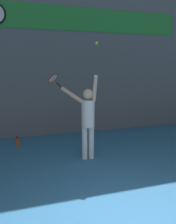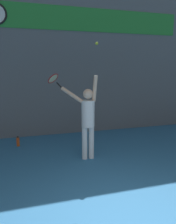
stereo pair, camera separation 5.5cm
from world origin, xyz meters
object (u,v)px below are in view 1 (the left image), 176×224
(tennis_ball, at_px, (97,43))
(water_bottle, at_px, (17,142))
(tennis_player, at_px, (88,117))
(tennis_racket, at_px, (53,79))

(tennis_ball, distance_m, water_bottle, 3.53)
(tennis_ball, bearing_deg, water_bottle, 140.53)
(tennis_player, relative_size, water_bottle, 7.00)
(tennis_racket, xyz_separation_m, water_bottle, (-0.95, 0.90, -1.80))
(tennis_player, height_order, tennis_ball, tennis_ball)
(tennis_player, height_order, water_bottle, tennis_player)
(tennis_ball, relative_size, water_bottle, 0.23)
(tennis_racket, bearing_deg, tennis_player, -35.08)
(water_bottle, bearing_deg, tennis_player, -40.04)
(tennis_ball, bearing_deg, tennis_player, 146.43)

